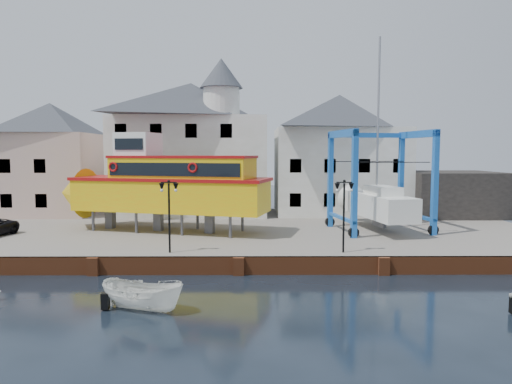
{
  "coord_description": "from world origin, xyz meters",
  "views": [
    {
      "loc": [
        0.81,
        -24.66,
        6.72
      ],
      "look_at": [
        1.0,
        7.0,
        4.0
      ],
      "focal_mm": 32.0,
      "sensor_mm": 36.0,
      "label": 1
    }
  ],
  "objects": [
    {
      "name": "travel_lift",
      "position": [
        9.93,
        9.4,
        3.35
      ],
      "size": [
        7.35,
        9.61,
        14.12
      ],
      "rotation": [
        0.0,
        0.0,
        0.17
      ],
      "color": "blue",
      "rests_on": "hardstanding"
    },
    {
      "name": "building_pink",
      "position": [
        -18.0,
        18.0,
        6.15
      ],
      "size": [
        8.0,
        7.0,
        10.3
      ],
      "color": "#CDAB92",
      "rests_on": "hardstanding"
    },
    {
      "name": "ground",
      "position": [
        0.0,
        0.0,
        0.0
      ],
      "size": [
        140.0,
        140.0,
        0.0
      ],
      "primitive_type": "plane",
      "color": "black",
      "rests_on": "ground"
    },
    {
      "name": "quay_wall",
      "position": [
        -0.0,
        0.1,
        0.5
      ],
      "size": [
        44.0,
        0.47,
        1.0
      ],
      "color": "brown",
      "rests_on": "ground"
    },
    {
      "name": "motorboat_a",
      "position": [
        -3.93,
        -5.58,
        0.0
      ],
      "size": [
        4.17,
        2.68,
        1.51
      ],
      "primitive_type": "imported",
      "rotation": [
        0.0,
        0.0,
        1.23
      ],
      "color": "white",
      "rests_on": "ground"
    },
    {
      "name": "building_white_main",
      "position": [
        -4.87,
        18.39,
        7.34
      ],
      "size": [
        14.0,
        8.3,
        14.0
      ],
      "color": "silver",
      "rests_on": "hardstanding"
    },
    {
      "name": "building_white_right",
      "position": [
        9.0,
        19.0,
        6.6
      ],
      "size": [
        12.0,
        8.0,
        11.2
      ],
      "color": "silver",
      "rests_on": "hardstanding"
    },
    {
      "name": "lamp_post_left",
      "position": [
        -4.0,
        1.2,
        4.17
      ],
      "size": [
        1.12,
        0.32,
        4.2
      ],
      "color": "black",
      "rests_on": "hardstanding"
    },
    {
      "name": "tour_boat",
      "position": [
        -6.16,
        8.67,
        4.39
      ],
      "size": [
        16.94,
        8.18,
        7.18
      ],
      "rotation": [
        0.0,
        0.0,
        -0.27
      ],
      "color": "#59595E",
      "rests_on": "hardstanding"
    },
    {
      "name": "shed_dark",
      "position": [
        19.0,
        17.0,
        3.0
      ],
      "size": [
        8.0,
        7.0,
        4.0
      ],
      "primitive_type": "cube",
      "color": "black",
      "rests_on": "hardstanding"
    },
    {
      "name": "hardstanding",
      "position": [
        0.0,
        11.0,
        0.5
      ],
      "size": [
        44.0,
        22.0,
        1.0
      ],
      "primitive_type": "cube",
      "color": "slate",
      "rests_on": "ground"
    },
    {
      "name": "lamp_post_right",
      "position": [
        6.0,
        1.2,
        4.17
      ],
      "size": [
        1.12,
        0.32,
        4.2
      ],
      "color": "black",
      "rests_on": "hardstanding"
    }
  ]
}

